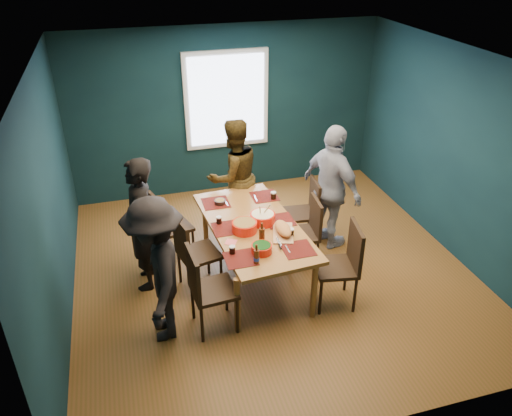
# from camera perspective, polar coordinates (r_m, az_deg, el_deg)

# --- Properties ---
(room) EXTENTS (5.01, 5.01, 2.71)m
(room) POSITION_cam_1_polar(r_m,az_deg,el_deg) (6.15, 1.27, 4.76)
(room) COLOR brown
(room) RESTS_ON ground
(dining_table) EXTENTS (1.17, 2.10, 0.77)m
(dining_table) POSITION_cam_1_polar(r_m,az_deg,el_deg) (6.13, -0.26, -2.47)
(dining_table) COLOR #A16230
(dining_table) RESTS_ON floor
(chair_left_far) EXTENTS (0.55, 0.55, 0.98)m
(chair_left_far) POSITION_cam_1_polar(r_m,az_deg,el_deg) (6.61, -10.28, -1.65)
(chair_left_far) COLOR black
(chair_left_far) RESTS_ON floor
(chair_left_mid) EXTENTS (0.55, 0.55, 1.01)m
(chair_left_mid) POSITION_cam_1_polar(r_m,az_deg,el_deg) (6.02, -7.43, -4.66)
(chair_left_mid) COLOR black
(chair_left_mid) RESTS_ON floor
(chair_left_near) EXTENTS (0.50, 0.50, 1.03)m
(chair_left_near) POSITION_cam_1_polar(r_m,az_deg,el_deg) (5.42, -5.91, -8.72)
(chair_left_near) COLOR black
(chair_left_near) RESTS_ON floor
(chair_right_far) EXTENTS (0.47, 0.47, 0.94)m
(chair_right_far) POSITION_cam_1_polar(r_m,az_deg,el_deg) (6.94, 5.86, 0.09)
(chair_right_far) COLOR black
(chair_right_far) RESTS_ON floor
(chair_right_mid) EXTENTS (0.46, 0.46, 0.95)m
(chair_right_mid) POSITION_cam_1_polar(r_m,az_deg,el_deg) (6.47, 5.92, -2.25)
(chair_right_mid) COLOR black
(chair_right_mid) RESTS_ON floor
(chair_right_near) EXTENTS (0.54, 0.54, 1.04)m
(chair_right_near) POSITION_cam_1_polar(r_m,az_deg,el_deg) (5.84, 10.08, -5.83)
(chair_right_near) COLOR black
(chair_right_near) RESTS_ON floor
(person_far_left) EXTENTS (0.46, 0.65, 1.70)m
(person_far_left) POSITION_cam_1_polar(r_m,az_deg,el_deg) (6.09, -13.01, -1.89)
(person_far_left) COLOR black
(person_far_left) RESTS_ON floor
(person_back) EXTENTS (0.98, 0.86, 1.69)m
(person_back) POSITION_cam_1_polar(r_m,az_deg,el_deg) (7.11, -2.56, 3.64)
(person_back) COLOR black
(person_back) RESTS_ON floor
(person_right) EXTENTS (0.75, 1.11, 1.76)m
(person_right) POSITION_cam_1_polar(r_m,az_deg,el_deg) (6.77, 8.66, 2.24)
(person_right) COLOR white
(person_right) RESTS_ON floor
(person_near_left) EXTENTS (0.70, 1.12, 1.67)m
(person_near_left) POSITION_cam_1_polar(r_m,az_deg,el_deg) (5.29, -11.23, -7.08)
(person_near_left) COLOR black
(person_near_left) RESTS_ON floor
(bowl_salad) EXTENTS (0.30, 0.30, 0.13)m
(bowl_salad) POSITION_cam_1_polar(r_m,az_deg,el_deg) (5.93, -1.33, -2.11)
(bowl_salad) COLOR red
(bowl_salad) RESTS_ON dining_table
(bowl_dumpling) EXTENTS (0.31, 0.31, 0.29)m
(bowl_dumpling) POSITION_cam_1_polar(r_m,az_deg,el_deg) (6.09, 0.76, -1.12)
(bowl_dumpling) COLOR red
(bowl_dumpling) RESTS_ON dining_table
(bowl_herbs) EXTENTS (0.23, 0.23, 0.10)m
(bowl_herbs) POSITION_cam_1_polar(r_m,az_deg,el_deg) (5.56, 0.65, -4.63)
(bowl_herbs) COLOR red
(bowl_herbs) RESTS_ON dining_table
(cutting_board) EXTENTS (0.36, 0.60, 0.13)m
(cutting_board) POSITION_cam_1_polar(r_m,az_deg,el_deg) (5.89, 3.11, -2.49)
(cutting_board) COLOR tan
(cutting_board) RESTS_ON dining_table
(small_bowl) EXTENTS (0.14, 0.14, 0.06)m
(small_bowl) POSITION_cam_1_polar(r_m,az_deg,el_deg) (6.54, -4.14, 0.72)
(small_bowl) COLOR black
(small_bowl) RESTS_ON dining_table
(beer_bottle_a) EXTENTS (0.07, 0.07, 0.24)m
(beer_bottle_a) POSITION_cam_1_polar(r_m,az_deg,el_deg) (5.37, 0.06, -5.59)
(beer_bottle_a) COLOR #49210D
(beer_bottle_a) RESTS_ON dining_table
(beer_bottle_b) EXTENTS (0.07, 0.07, 0.26)m
(beer_bottle_b) POSITION_cam_1_polar(r_m,az_deg,el_deg) (5.70, 0.67, -3.10)
(beer_bottle_b) COLOR #49210D
(beer_bottle_b) RESTS_ON dining_table
(cola_glass_a) EXTENTS (0.07, 0.07, 0.10)m
(cola_glass_a) POSITION_cam_1_polar(r_m,az_deg,el_deg) (5.55, -2.74, -4.76)
(cola_glass_a) COLOR black
(cola_glass_a) RESTS_ON dining_table
(cola_glass_b) EXTENTS (0.07, 0.07, 0.10)m
(cola_glass_b) POSITION_cam_1_polar(r_m,az_deg,el_deg) (5.86, 4.04, -2.73)
(cola_glass_b) COLOR black
(cola_glass_b) RESTS_ON dining_table
(cola_glass_c) EXTENTS (0.07, 0.07, 0.10)m
(cola_glass_c) POSITION_cam_1_polar(r_m,az_deg,el_deg) (6.63, 2.00, 1.47)
(cola_glass_c) COLOR black
(cola_glass_c) RESTS_ON dining_table
(cola_glass_d) EXTENTS (0.07, 0.07, 0.10)m
(cola_glass_d) POSITION_cam_1_polar(r_m,az_deg,el_deg) (6.09, -4.26, -1.37)
(cola_glass_d) COLOR black
(cola_glass_d) RESTS_ON dining_table
(napkin_a) EXTENTS (0.18, 0.18, 0.00)m
(napkin_a) POSITION_cam_1_polar(r_m,az_deg,el_deg) (6.19, 3.26, -1.38)
(napkin_a) COLOR #EE646A
(napkin_a) RESTS_ON dining_table
(napkin_b) EXTENTS (0.17, 0.17, 0.00)m
(napkin_b) POSITION_cam_1_polar(r_m,az_deg,el_deg) (5.76, -2.88, -3.91)
(napkin_b) COLOR #EE646A
(napkin_b) RESTS_ON dining_table
(napkin_c) EXTENTS (0.18, 0.18, 0.00)m
(napkin_c) POSITION_cam_1_polar(r_m,az_deg,el_deg) (5.61, 4.99, -5.03)
(napkin_c) COLOR #EE646A
(napkin_c) RESTS_ON dining_table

